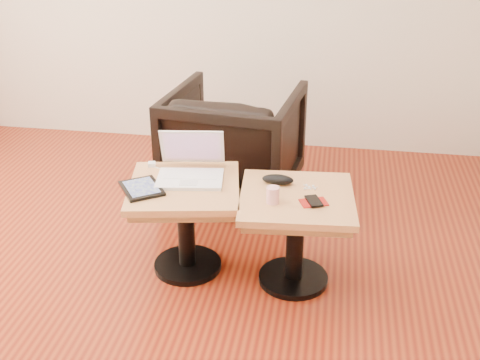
% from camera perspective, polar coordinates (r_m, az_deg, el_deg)
% --- Properties ---
extents(room_shell, '(4.52, 4.52, 2.71)m').
position_cam_1_polar(room_shell, '(2.71, -12.65, 12.41)').
color(room_shell, maroon).
rests_on(room_shell, ground).
extents(side_table_left, '(0.68, 0.68, 0.53)m').
position_cam_1_polar(side_table_left, '(3.28, -5.23, -2.48)').
color(side_table_left, black).
rests_on(side_table_left, ground).
extents(side_table_right, '(0.63, 0.63, 0.53)m').
position_cam_1_polar(side_table_right, '(3.17, 5.33, -3.58)').
color(side_table_right, black).
rests_on(side_table_right, ground).
extents(laptop, '(0.40, 0.38, 0.24)m').
position_cam_1_polar(laptop, '(3.29, -4.70, 1.11)').
color(laptop, white).
rests_on(laptop, side_table_left).
extents(tablet, '(0.29, 0.31, 0.02)m').
position_cam_1_polar(tablet, '(3.19, -9.32, -0.78)').
color(tablet, black).
rests_on(tablet, side_table_left).
extents(charging_adapter, '(0.05, 0.05, 0.02)m').
position_cam_1_polar(charging_adapter, '(3.45, -8.36, 1.48)').
color(charging_adapter, white).
rests_on(charging_adapter, side_table_left).
extents(glasses_case, '(0.17, 0.08, 0.05)m').
position_cam_1_polar(glasses_case, '(3.21, 3.60, 0.05)').
color(glasses_case, black).
rests_on(glasses_case, side_table_right).
extents(striped_cup, '(0.07, 0.07, 0.08)m').
position_cam_1_polar(striped_cup, '(3.01, 3.13, -1.43)').
color(striped_cup, '#E34D5C').
rests_on(striped_cup, side_table_right).
extents(earbuds_tangle, '(0.07, 0.05, 0.01)m').
position_cam_1_polar(earbuds_tangle, '(3.18, 6.63, -0.68)').
color(earbuds_tangle, white).
rests_on(earbuds_tangle, side_table_right).
extents(phone_on_sleeve, '(0.16, 0.13, 0.02)m').
position_cam_1_polar(phone_on_sleeve, '(3.04, 7.01, -2.06)').
color(phone_on_sleeve, '#A51C16').
rests_on(phone_on_sleeve, side_table_right).
extents(armchair, '(0.93, 0.95, 0.78)m').
position_cam_1_polar(armchair, '(4.09, -0.54, 3.50)').
color(armchair, black).
rests_on(armchair, ground).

